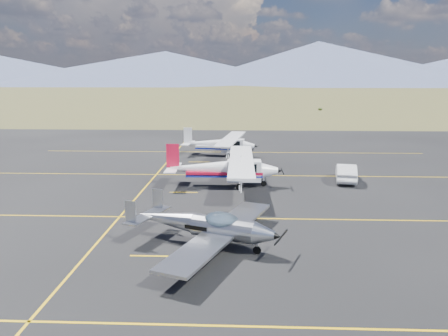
% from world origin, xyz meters
% --- Properties ---
extents(ground, '(1600.00, 1600.00, 0.00)m').
position_xyz_m(ground, '(0.00, 0.00, 0.00)').
color(ground, '#383D1C').
rests_on(ground, ground).
extents(apron, '(72.00, 72.00, 0.02)m').
position_xyz_m(apron, '(0.00, 7.00, 0.00)').
color(apron, black).
rests_on(apron, ground).
extents(aircraft_low_wing, '(7.30, 9.81, 2.17)m').
position_xyz_m(aircraft_low_wing, '(-0.57, -2.21, 1.04)').
color(aircraft_low_wing, '#B8BBC0').
rests_on(aircraft_low_wing, apron).
extents(aircraft_cessna, '(7.37, 12.28, 3.12)m').
position_xyz_m(aircraft_cessna, '(-0.23, 9.45, 1.39)').
color(aircraft_cessna, white).
rests_on(aircraft_cessna, apron).
extents(aircraft_plain, '(6.71, 11.09, 2.80)m').
position_xyz_m(aircraft_plain, '(-1.14, 21.96, 1.24)').
color(aircraft_plain, white).
rests_on(aircraft_plain, apron).
extents(sedan, '(2.15, 4.33, 1.36)m').
position_xyz_m(sedan, '(9.10, 11.34, 0.69)').
color(sedan, white).
rests_on(sedan, apron).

